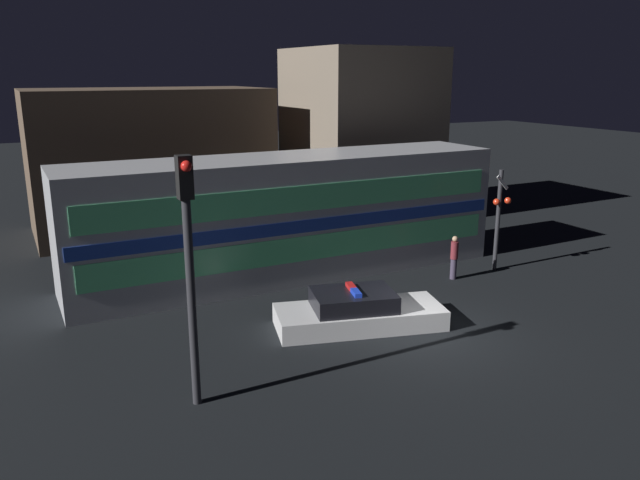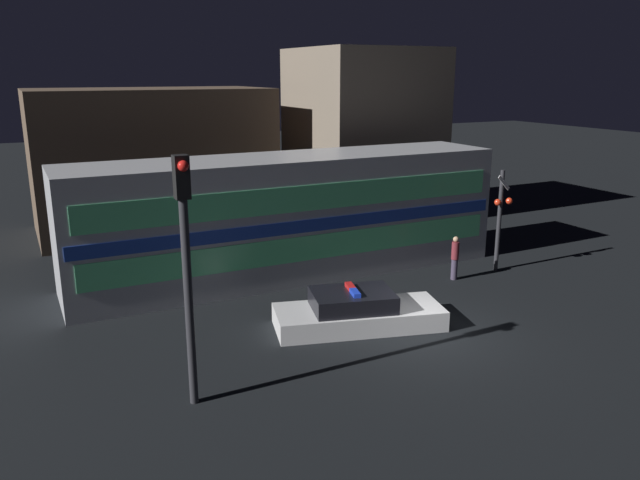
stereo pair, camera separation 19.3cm
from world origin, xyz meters
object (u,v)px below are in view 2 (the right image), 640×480
at_px(train, 289,216).
at_px(crossing_signal_near, 500,216).
at_px(police_car, 357,313).
at_px(traffic_light_corner, 186,260).
at_px(pedestrian, 455,257).

distance_m(train, crossing_signal_near, 7.71).
height_order(police_car, crossing_signal_near, crossing_signal_near).
bearing_deg(traffic_light_corner, police_car, 21.21).
relative_size(pedestrian, crossing_signal_near, 0.42).
xyz_separation_m(police_car, pedestrian, (5.25, 2.18, 0.37)).
bearing_deg(train, crossing_signal_near, -23.73).
xyz_separation_m(crossing_signal_near, traffic_light_corner, (-12.73, -4.40, 1.24)).
bearing_deg(police_car, pedestrian, 37.47).
bearing_deg(train, pedestrian, -32.89).
distance_m(pedestrian, crossing_signal_near, 2.44).
relative_size(pedestrian, traffic_light_corner, 0.29).
xyz_separation_m(train, police_car, (-0.27, -5.40, -1.72)).
bearing_deg(crossing_signal_near, traffic_light_corner, -160.95).
height_order(pedestrian, crossing_signal_near, crossing_signal_near).
xyz_separation_m(train, traffic_light_corner, (-5.67, -7.50, 1.17)).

